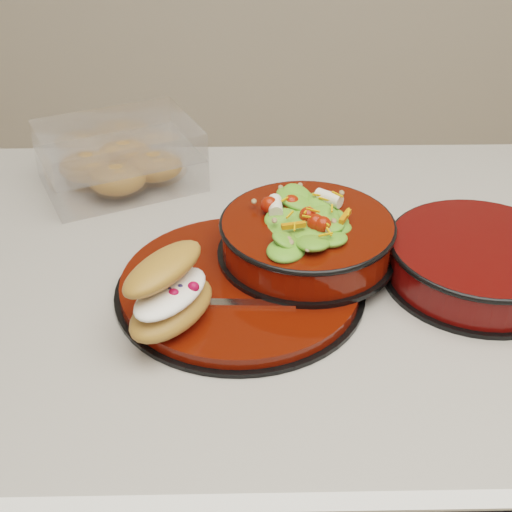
{
  "coord_description": "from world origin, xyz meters",
  "views": [
    {
      "loc": [
        -0.05,
        -0.76,
        1.43
      ],
      "look_at": [
        -0.04,
        -0.03,
        0.94
      ],
      "focal_mm": 50.0,
      "sensor_mm": 36.0,
      "label": 1
    }
  ],
  "objects_px": {
    "dinner_plate": "(241,286)",
    "extra_bowl": "(479,260)",
    "island_counter": "(278,491)",
    "fork": "(234,303)",
    "salad_bowl": "(307,231)",
    "pastry_box": "(120,158)",
    "croissant": "(171,292)"
  },
  "relations": [
    {
      "from": "dinner_plate",
      "to": "island_counter",
      "type": "bearing_deg",
      "value": 41.06
    },
    {
      "from": "island_counter",
      "to": "pastry_box",
      "type": "height_order",
      "value": "pastry_box"
    },
    {
      "from": "dinner_plate",
      "to": "pastry_box",
      "type": "relative_size",
      "value": 1.12
    },
    {
      "from": "island_counter",
      "to": "pastry_box",
      "type": "distance_m",
      "value": 0.6
    },
    {
      "from": "fork",
      "to": "pastry_box",
      "type": "relative_size",
      "value": 0.63
    },
    {
      "from": "fork",
      "to": "pastry_box",
      "type": "distance_m",
      "value": 0.38
    },
    {
      "from": "salad_bowl",
      "to": "island_counter",
      "type": "bearing_deg",
      "value": -172.74
    },
    {
      "from": "salad_bowl",
      "to": "pastry_box",
      "type": "xyz_separation_m",
      "value": [
        -0.27,
        0.24,
        -0.01
      ]
    },
    {
      "from": "salad_bowl",
      "to": "pastry_box",
      "type": "distance_m",
      "value": 0.36
    },
    {
      "from": "pastry_box",
      "to": "croissant",
      "type": "bearing_deg",
      "value": -97.7
    },
    {
      "from": "salad_bowl",
      "to": "pastry_box",
      "type": "height_order",
      "value": "salad_bowl"
    },
    {
      "from": "island_counter",
      "to": "dinner_plate",
      "type": "xyz_separation_m",
      "value": [
        -0.06,
        -0.05,
        0.46
      ]
    },
    {
      "from": "island_counter",
      "to": "extra_bowl",
      "type": "height_order",
      "value": "extra_bowl"
    },
    {
      "from": "dinner_plate",
      "to": "extra_bowl",
      "type": "bearing_deg",
      "value": 3.97
    },
    {
      "from": "island_counter",
      "to": "fork",
      "type": "height_order",
      "value": "fork"
    },
    {
      "from": "island_counter",
      "to": "dinner_plate",
      "type": "relative_size",
      "value": 4.03
    },
    {
      "from": "island_counter",
      "to": "pastry_box",
      "type": "xyz_separation_m",
      "value": [
        -0.24,
        0.24,
        0.49
      ]
    },
    {
      "from": "extra_bowl",
      "to": "croissant",
      "type": "bearing_deg",
      "value": -166.01
    },
    {
      "from": "dinner_plate",
      "to": "extra_bowl",
      "type": "height_order",
      "value": "extra_bowl"
    },
    {
      "from": "island_counter",
      "to": "extra_bowl",
      "type": "xyz_separation_m",
      "value": [
        0.24,
        -0.03,
        0.48
      ]
    },
    {
      "from": "salad_bowl",
      "to": "fork",
      "type": "bearing_deg",
      "value": -131.96
    },
    {
      "from": "island_counter",
      "to": "salad_bowl",
      "type": "distance_m",
      "value": 0.5
    },
    {
      "from": "island_counter",
      "to": "fork",
      "type": "bearing_deg",
      "value": -122.99
    },
    {
      "from": "dinner_plate",
      "to": "salad_bowl",
      "type": "bearing_deg",
      "value": 31.95
    },
    {
      "from": "fork",
      "to": "pastry_box",
      "type": "bearing_deg",
      "value": 29.85
    },
    {
      "from": "fork",
      "to": "pastry_box",
      "type": "height_order",
      "value": "pastry_box"
    },
    {
      "from": "island_counter",
      "to": "fork",
      "type": "distance_m",
      "value": 0.48
    },
    {
      "from": "dinner_plate",
      "to": "fork",
      "type": "height_order",
      "value": "fork"
    },
    {
      "from": "pastry_box",
      "to": "extra_bowl",
      "type": "relative_size",
      "value": 1.17
    },
    {
      "from": "island_counter",
      "to": "salad_bowl",
      "type": "bearing_deg",
      "value": 7.26
    },
    {
      "from": "dinner_plate",
      "to": "croissant",
      "type": "xyz_separation_m",
      "value": [
        -0.08,
        -0.07,
        0.05
      ]
    },
    {
      "from": "island_counter",
      "to": "extra_bowl",
      "type": "distance_m",
      "value": 0.53
    }
  ]
}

